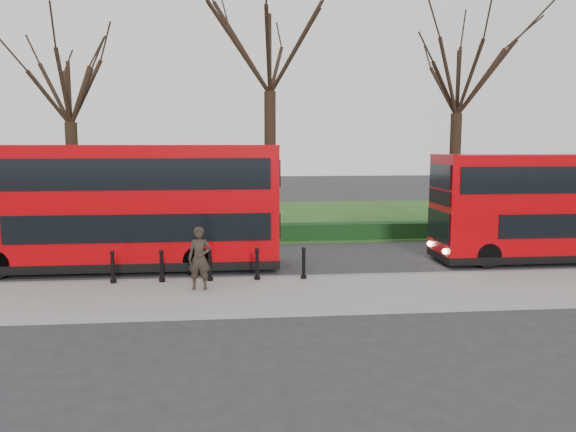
{
  "coord_description": "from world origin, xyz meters",
  "views": [
    {
      "loc": [
        -0.03,
        -19.35,
        4.58
      ],
      "look_at": [
        1.98,
        0.5,
        2.0
      ],
      "focal_mm": 35.0,
      "sensor_mm": 36.0,
      "label": 1
    }
  ],
  "objects": [
    {
      "name": "tree_right",
      "position": [
        12.0,
        10.0,
        8.17
      ],
      "size": [
        7.2,
        7.2,
        11.24
      ],
      "color": "black",
      "rests_on": "ground"
    },
    {
      "name": "grass_verge",
      "position": [
        0.0,
        15.0,
        0.03
      ],
      "size": [
        60.0,
        18.0,
        0.06
      ],
      "primitive_type": "cube",
      "color": "#27501A",
      "rests_on": "ground"
    },
    {
      "name": "yellow_line_outer",
      "position": [
        0.0,
        -0.7,
        0.01
      ],
      "size": [
        60.0,
        0.1,
        0.01
      ],
      "primitive_type": "cube",
      "color": "yellow",
      "rests_on": "ground"
    },
    {
      "name": "bollard_row",
      "position": [
        -0.76,
        -1.35,
        0.65
      ],
      "size": [
        6.3,
        0.15,
        1.0
      ],
      "color": "black",
      "rests_on": "pavement"
    },
    {
      "name": "hedge",
      "position": [
        0.0,
        6.8,
        0.4
      ],
      "size": [
        60.0,
        0.9,
        0.8
      ],
      "primitive_type": "cube",
      "color": "black",
      "rests_on": "ground"
    },
    {
      "name": "pedestrian",
      "position": [
        -1.03,
        -2.43,
        1.12
      ],
      "size": [
        0.76,
        0.55,
        1.93
      ],
      "primitive_type": "imported",
      "rotation": [
        0.0,
        0.0,
        -0.13
      ],
      "color": "#2C221B",
      "rests_on": "pavement"
    },
    {
      "name": "pavement",
      "position": [
        0.0,
        -3.0,
        0.07
      ],
      "size": [
        60.0,
        4.0,
        0.15
      ],
      "primitive_type": "cube",
      "color": "gray",
      "rests_on": "ground"
    },
    {
      "name": "bus_rear",
      "position": [
        13.06,
        1.19,
        2.1
      ],
      "size": [
        10.47,
        2.41,
        4.16
      ],
      "color": "#AC0106",
      "rests_on": "ground"
    },
    {
      "name": "yellow_line_inner",
      "position": [
        0.0,
        -0.5,
        0.01
      ],
      "size": [
        60.0,
        0.1,
        0.01
      ],
      "primitive_type": "cube",
      "color": "yellow",
      "rests_on": "ground"
    },
    {
      "name": "tree_left",
      "position": [
        -8.0,
        10.0,
        7.45
      ],
      "size": [
        6.56,
        6.56,
        10.26
      ],
      "color": "black",
      "rests_on": "ground"
    },
    {
      "name": "bus_lead",
      "position": [
        -4.03,
        1.31,
        2.28
      ],
      "size": [
        11.37,
        2.61,
        4.53
      ],
      "color": "#AC0106",
      "rests_on": "ground"
    },
    {
      "name": "ground",
      "position": [
        0.0,
        0.0,
        0.0
      ],
      "size": [
        120.0,
        120.0,
        0.0
      ],
      "primitive_type": "plane",
      "color": "#28282B",
      "rests_on": "ground"
    },
    {
      "name": "tree_mid",
      "position": [
        2.0,
        10.0,
        9.59
      ],
      "size": [
        8.43,
        8.43,
        13.18
      ],
      "color": "black",
      "rests_on": "ground"
    },
    {
      "name": "kerb",
      "position": [
        0.0,
        -1.0,
        0.07
      ],
      "size": [
        60.0,
        0.25,
        0.16
      ],
      "primitive_type": "cube",
      "color": "slate",
      "rests_on": "ground"
    }
  ]
}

